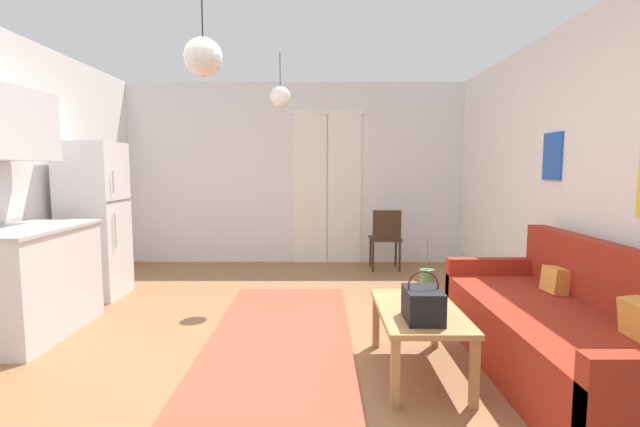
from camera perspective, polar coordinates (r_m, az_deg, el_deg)
The scene contains 13 objects.
ground_plane at distance 3.46m, azimuth -6.33°, elevation -19.02°, with size 5.48×7.66×0.10m, color #8E603D.
wall_back at distance 6.71m, azimuth -3.00°, elevation 4.98°, with size 5.08×0.13×2.63m.
wall_right at distance 3.78m, azimuth 34.33°, elevation 3.49°, with size 0.12×7.26×2.63m.
area_rug at distance 3.86m, azimuth -5.18°, elevation -15.46°, with size 1.16×3.03×0.01m, color #9E4733.
couch at distance 3.52m, azimuth 28.64°, elevation -13.35°, with size 0.87×2.18×0.90m.
coffee_table at distance 3.22m, azimuth 12.19°, elevation -12.58°, with size 0.54×0.99×0.45m.
bamboo_vase at distance 3.45m, azimuth 13.18°, elevation -8.50°, with size 0.11×0.11×0.43m.
handbag at distance 2.94m, azimuth 12.72°, elevation -11.05°, with size 0.22×0.31×0.32m.
refrigerator at distance 5.46m, azimuth -26.59°, elevation -0.77°, with size 0.58×0.61×1.67m.
kitchen_counter at distance 4.48m, azimuth -33.18°, elevation -3.35°, with size 0.64×1.20×2.05m.
accent_chair at distance 6.25m, azimuth 8.15°, elevation -2.81°, with size 0.42×0.40×0.83m.
pendant_lamp_near at distance 2.61m, azimuth -14.58°, elevation 18.53°, with size 0.20×0.20×0.75m.
pendant_lamp_far at distance 5.05m, azimuth -5.12°, elevation 14.41°, with size 0.23×0.23×0.58m.
Camera 1 is at (0.36, -3.12, 1.40)m, focal length 25.45 mm.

